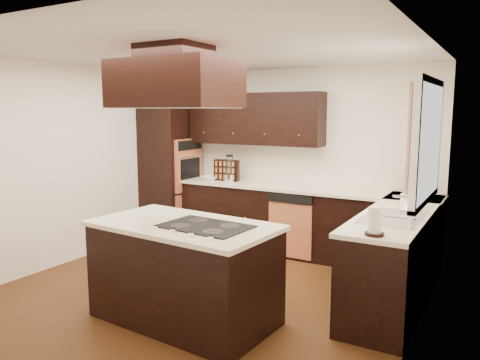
# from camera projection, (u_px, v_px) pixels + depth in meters

# --- Properties ---
(floor) EXTENTS (4.20, 4.20, 0.02)m
(floor) POSITION_uv_depth(u_px,v_px,m) (204.00, 294.00, 4.98)
(floor) COLOR brown
(floor) RESTS_ON ground
(ceiling) EXTENTS (4.20, 4.20, 0.02)m
(ceiling) POSITION_uv_depth(u_px,v_px,m) (201.00, 51.00, 4.61)
(ceiling) COLOR silver
(ceiling) RESTS_ON ground
(wall_back) EXTENTS (4.20, 0.02, 2.50)m
(wall_back) POSITION_uv_depth(u_px,v_px,m) (287.00, 159.00, 6.60)
(wall_back) COLOR white
(wall_back) RESTS_ON ground
(wall_front) EXTENTS (4.20, 0.02, 2.50)m
(wall_front) POSITION_uv_depth(u_px,v_px,m) (14.00, 217.00, 2.98)
(wall_front) COLOR white
(wall_front) RESTS_ON ground
(wall_left) EXTENTS (0.02, 4.20, 2.50)m
(wall_left) POSITION_uv_depth(u_px,v_px,m) (63.00, 165.00, 5.84)
(wall_left) COLOR white
(wall_left) RESTS_ON ground
(wall_right) EXTENTS (0.02, 4.20, 2.50)m
(wall_right) POSITION_uv_depth(u_px,v_px,m) (419.00, 196.00, 3.75)
(wall_right) COLOR white
(wall_right) RESTS_ON ground
(oven_column) EXTENTS (0.65, 0.75, 2.12)m
(oven_column) POSITION_uv_depth(u_px,v_px,m) (170.00, 168.00, 7.16)
(oven_column) COLOR black
(oven_column) RESTS_ON floor
(wall_oven_face) EXTENTS (0.05, 0.62, 0.78)m
(wall_oven_face) POSITION_uv_depth(u_px,v_px,m) (189.00, 165.00, 6.98)
(wall_oven_face) COLOR #DA7648
(wall_oven_face) RESTS_ON oven_column
(base_cabinets_back) EXTENTS (2.93, 0.60, 0.88)m
(base_cabinets_back) POSITION_uv_depth(u_px,v_px,m) (279.00, 219.00, 6.43)
(base_cabinets_back) COLOR black
(base_cabinets_back) RESTS_ON floor
(base_cabinets_right) EXTENTS (0.60, 2.40, 0.88)m
(base_cabinets_right) POSITION_uv_depth(u_px,v_px,m) (398.00, 257.00, 4.79)
(base_cabinets_right) COLOR black
(base_cabinets_right) RESTS_ON floor
(countertop_back) EXTENTS (2.93, 0.63, 0.04)m
(countertop_back) POSITION_uv_depth(u_px,v_px,m) (279.00, 187.00, 6.35)
(countertop_back) COLOR white
(countertop_back) RESTS_ON base_cabinets_back
(countertop_right) EXTENTS (0.63, 2.40, 0.04)m
(countertop_right) POSITION_uv_depth(u_px,v_px,m) (399.00, 213.00, 4.73)
(countertop_right) COLOR white
(countertop_right) RESTS_ON base_cabinets_right
(upper_cabinets) EXTENTS (2.00, 0.34, 0.72)m
(upper_cabinets) POSITION_uv_depth(u_px,v_px,m) (255.00, 119.00, 6.57)
(upper_cabinets) COLOR black
(upper_cabinets) RESTS_ON wall_back
(dishwasher_front) EXTENTS (0.60, 0.05, 0.72)m
(dishwasher_front) POSITION_uv_depth(u_px,v_px,m) (290.00, 230.00, 6.04)
(dishwasher_front) COLOR #DA7648
(dishwasher_front) RESTS_ON floor
(window_frame) EXTENTS (0.06, 1.32, 1.12)m
(window_frame) POSITION_uv_depth(u_px,v_px,m) (428.00, 142.00, 4.18)
(window_frame) COLOR white
(window_frame) RESTS_ON wall_right
(window_pane) EXTENTS (0.00, 1.20, 1.00)m
(window_pane) POSITION_uv_depth(u_px,v_px,m) (431.00, 142.00, 4.16)
(window_pane) COLOR white
(window_pane) RESTS_ON wall_right
(curtain_left) EXTENTS (0.02, 0.34, 0.90)m
(curtain_left) POSITION_uv_depth(u_px,v_px,m) (412.00, 138.00, 3.84)
(curtain_left) COLOR #FCE4BB
(curtain_left) RESTS_ON wall_right
(curtain_right) EXTENTS (0.02, 0.34, 0.90)m
(curtain_right) POSITION_uv_depth(u_px,v_px,m) (428.00, 134.00, 4.56)
(curtain_right) COLOR #FCE4BB
(curtain_right) RESTS_ON wall_right
(sink_rim) EXTENTS (0.52, 0.84, 0.01)m
(sink_rim) POSITION_uv_depth(u_px,v_px,m) (393.00, 218.00, 4.42)
(sink_rim) COLOR silver
(sink_rim) RESTS_ON countertop_right
(island) EXTENTS (1.68, 1.00, 0.88)m
(island) POSITION_uv_depth(u_px,v_px,m) (185.00, 274.00, 4.29)
(island) COLOR black
(island) RESTS_ON floor
(island_top) EXTENTS (1.75, 1.06, 0.04)m
(island_top) POSITION_uv_depth(u_px,v_px,m) (184.00, 225.00, 4.22)
(island_top) COLOR white
(island_top) RESTS_ON island
(cooktop) EXTENTS (0.80, 0.57, 0.01)m
(cooktop) POSITION_uv_depth(u_px,v_px,m) (205.00, 226.00, 4.08)
(cooktop) COLOR black
(cooktop) RESTS_ON island_top
(range_hood) EXTENTS (1.05, 0.72, 0.42)m
(range_hood) POSITION_uv_depth(u_px,v_px,m) (175.00, 84.00, 4.14)
(range_hood) COLOR black
(range_hood) RESTS_ON ceiling
(hood_duct) EXTENTS (0.55, 0.50, 0.13)m
(hood_duct) POSITION_uv_depth(u_px,v_px,m) (174.00, 52.00, 4.10)
(hood_duct) COLOR black
(hood_duct) RESTS_ON ceiling
(blender_base) EXTENTS (0.15, 0.15, 0.10)m
(blender_base) POSITION_uv_depth(u_px,v_px,m) (230.00, 178.00, 6.69)
(blender_base) COLOR silver
(blender_base) RESTS_ON countertop_back
(blender_pitcher) EXTENTS (0.13, 0.13, 0.26)m
(blender_pitcher) POSITION_uv_depth(u_px,v_px,m) (229.00, 165.00, 6.66)
(blender_pitcher) COLOR silver
(blender_pitcher) RESTS_ON blender_base
(spice_rack) EXTENTS (0.38, 0.14, 0.31)m
(spice_rack) POSITION_uv_depth(u_px,v_px,m) (227.00, 170.00, 6.74)
(spice_rack) COLOR black
(spice_rack) RESTS_ON countertop_back
(mixing_bowl) EXTENTS (0.25, 0.25, 0.06)m
(mixing_bowl) POSITION_uv_depth(u_px,v_px,m) (211.00, 178.00, 6.83)
(mixing_bowl) COLOR white
(mixing_bowl) RESTS_ON countertop_back
(soap_bottle) EXTENTS (0.10, 0.10, 0.21)m
(soap_bottle) POSITION_uv_depth(u_px,v_px,m) (406.00, 197.00, 4.93)
(soap_bottle) COLOR white
(soap_bottle) RESTS_ON countertop_right
(paper_towel) EXTENTS (0.14, 0.14, 0.23)m
(paper_towel) POSITION_uv_depth(u_px,v_px,m) (375.00, 221.00, 3.78)
(paper_towel) COLOR white
(paper_towel) RESTS_ON countertop_right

